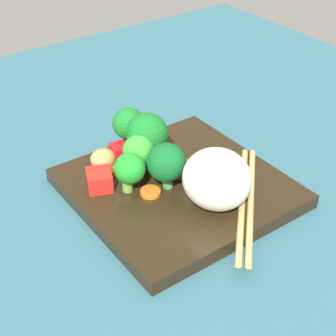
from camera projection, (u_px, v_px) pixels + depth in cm
name	position (u px, v px, depth cm)	size (l,w,h in cm)	color
ground_plane	(177.00, 200.00, 66.72)	(110.00, 110.00, 2.00)	#2E5A67
square_plate	(178.00, 188.00, 65.65)	(24.17, 24.17, 1.79)	black
rice_mound	(217.00, 179.00, 59.40)	(7.97, 7.18, 7.29)	white
broccoli_floret_0	(147.00, 135.00, 66.40)	(5.37, 5.37, 7.05)	#72AE46
broccoli_floret_1	(129.00, 126.00, 68.62)	(4.21, 4.21, 6.48)	#659C38
broccoli_floret_2	(138.00, 152.00, 64.60)	(3.96, 3.96, 5.58)	#72AE59
broccoli_floret_3	(168.00, 165.00, 62.06)	(4.74, 4.74, 6.07)	#539B4B
broccoli_floret_4	(130.00, 169.00, 61.93)	(3.75, 3.75, 5.17)	#68AF44
carrot_slice_0	(175.00, 161.00, 68.47)	(2.05, 2.05, 0.56)	orange
carrot_slice_1	(117.00, 170.00, 66.83)	(2.26, 2.26, 0.63)	orange
carrot_slice_2	(150.00, 192.00, 63.10)	(2.48, 2.48, 0.47)	orange
pepper_chunk_0	(120.00, 153.00, 68.42)	(2.26, 2.27, 2.39)	red
pepper_chunk_1	(99.00, 180.00, 63.54)	(3.15, 2.96, 2.29)	red
pepper_chunk_2	(176.00, 168.00, 66.10)	(2.83, 2.25, 1.84)	red
chicken_piece_0	(103.00, 159.00, 67.07)	(3.41, 3.19, 2.60)	#B48A4B
chopstick_pair	(246.00, 201.00, 61.40)	(16.47, 16.14, 0.75)	tan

